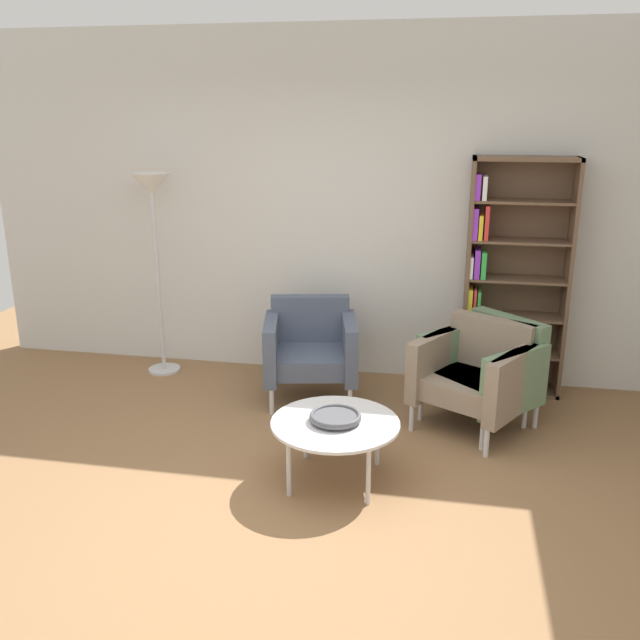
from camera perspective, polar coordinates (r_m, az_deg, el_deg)
ground_plane at (r=4.08m, az=-3.86°, el=-16.31°), size 8.32×8.32×0.00m
plaster_back_panel at (r=5.87m, az=2.04°, el=9.34°), size 6.40×0.12×2.90m
bookshelf_tall at (r=5.70m, az=15.31°, el=3.25°), size 0.80×0.30×1.90m
coffee_table_low at (r=4.29m, az=1.27°, el=-8.78°), size 0.80×0.80×0.40m
decorative_bowl at (r=4.26m, az=1.28°, el=-8.01°), size 0.32×0.32×0.05m
armchair_near_window at (r=5.51m, az=-0.80°, el=-2.27°), size 0.83×0.79×0.78m
armchair_by_bookshelf at (r=5.09m, az=12.79°, el=-4.36°), size 0.93×0.91×0.78m
armchair_corner_red at (r=5.19m, az=13.64°, el=-4.00°), size 0.95×0.95×0.78m
floor_lamp_torchiere at (r=5.96m, az=-13.69°, el=8.98°), size 0.32×0.32×1.74m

